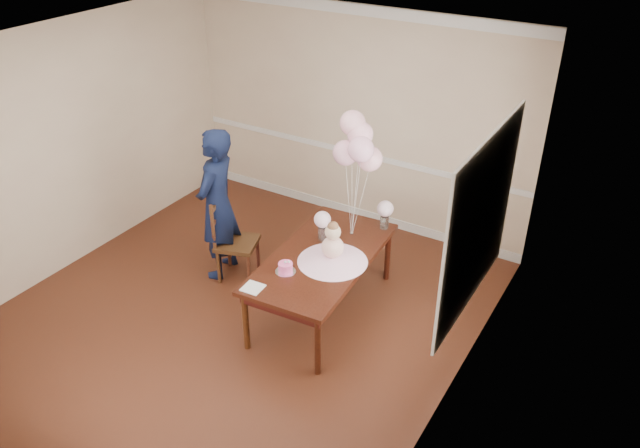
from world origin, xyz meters
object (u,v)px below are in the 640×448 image
at_px(dining_table_top, 322,257).
at_px(dining_chair_seat, 237,243).
at_px(birthday_cake, 285,267).
at_px(woman, 217,205).

relative_size(dining_table_top, dining_chair_seat, 4.31).
height_order(dining_table_top, dining_chair_seat, dining_table_top).
xyz_separation_m(birthday_cake, dining_chair_seat, (-0.97, 0.48, -0.30)).
distance_m(birthday_cake, dining_chair_seat, 1.12).
xyz_separation_m(dining_table_top, dining_chair_seat, (-1.12, 0.06, -0.23)).
xyz_separation_m(dining_table_top, woman, (-1.34, 0.04, 0.20)).
bearing_deg(woman, dining_chair_seat, 84.16).
bearing_deg(dining_chair_seat, woman, 166.08).
distance_m(dining_table_top, dining_chair_seat, 1.15).
bearing_deg(birthday_cake, woman, 158.94).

